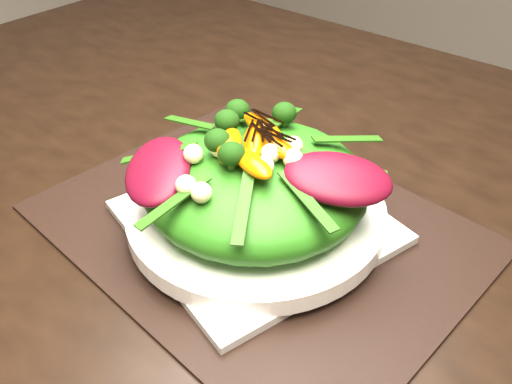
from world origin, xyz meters
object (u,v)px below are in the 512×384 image
Objects in this scene: placemat at (256,226)px; orange_segment at (253,137)px; dining_table at (333,190)px; plate_base at (256,221)px; lettuce_mound at (256,183)px; salad_bowl at (256,211)px.

placemat is 0.10m from orange_segment.
dining_table reaches higher than placemat.
dining_table is at bearing 83.90° from plate_base.
orange_segment is at bearing 140.51° from placemat.
salad_bowl is at bearing 0.00° from lettuce_mound.
plate_base is 1.05× the size of lettuce_mound.
salad_bowl reaches higher than plate_base.
orange_segment is (-0.02, -0.12, 0.13)m from dining_table.
orange_segment reaches higher than plate_base.
placemat is 7.84× the size of orange_segment.
salad_bowl reaches higher than placemat.
placemat is at bearing -39.49° from orange_segment.
plate_base is 0.05m from lettuce_mound.
salad_bowl is (0.00, 0.00, 0.02)m from placemat.
salad_bowl is at bearing 0.00° from plate_base.
dining_table is at bearing 83.90° from lettuce_mound.
dining_table is 0.14m from plate_base.
placemat is 1.63× the size of salad_bowl.
lettuce_mound is at bearing 180.00° from plate_base.
salad_bowl is at bearing 0.00° from placemat.
lettuce_mound reaches higher than placemat.
plate_base is (-0.01, -0.13, 0.03)m from dining_table.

